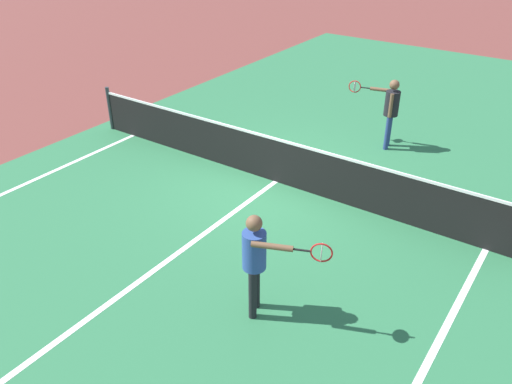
% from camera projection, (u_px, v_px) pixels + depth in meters
% --- Properties ---
extents(ground_plane, '(60.00, 60.00, 0.00)m').
position_uv_depth(ground_plane, '(276.00, 181.00, 10.56)').
color(ground_plane, brown).
extents(court_surface_inbounds, '(10.62, 24.40, 0.00)m').
position_uv_depth(court_surface_inbounds, '(276.00, 181.00, 10.56)').
color(court_surface_inbounds, '#2D7247').
rests_on(court_surface_inbounds, ground_plane).
extents(line_center_service, '(0.10, 6.40, 0.01)m').
position_uv_depth(line_center_service, '(168.00, 260.00, 8.28)').
color(line_center_service, white).
rests_on(line_center_service, ground_plane).
extents(net, '(9.77, 0.09, 1.07)m').
position_uv_depth(net, '(276.00, 160.00, 10.32)').
color(net, '#33383D').
rests_on(net, ground_plane).
extents(player_near, '(1.17, 0.49, 1.58)m').
position_uv_depth(player_near, '(256.00, 255.00, 6.78)').
color(player_near, black).
rests_on(player_near, ground_plane).
extents(player_far, '(1.20, 0.41, 1.60)m').
position_uv_depth(player_far, '(390.00, 106.00, 11.52)').
color(player_far, navy).
rests_on(player_far, ground_plane).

